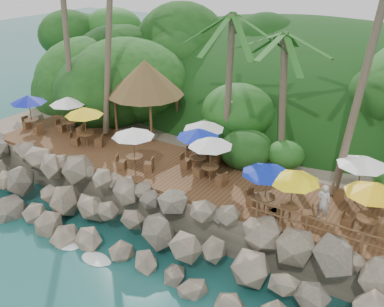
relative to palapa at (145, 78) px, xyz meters
The scene contains 11 objects.
ground 12.54m from the palapa, 59.25° to the right, with size 140.00×140.00×0.00m, color #19514F.
land_base 9.81m from the palapa, 48.54° to the left, with size 32.00×25.20×2.10m, color gray.
jungle_hill 16.13m from the palapa, 67.80° to the left, with size 44.80×28.00×15.40m, color #143811.
seawall 10.54m from the palapa, 53.04° to the right, with size 29.00×4.00×2.30m, color gray, non-canonical shape.
terrace 7.61m from the palapa, 32.05° to the right, with size 26.00×5.00×0.20m, color brown.
jungle_foliage 9.77m from the palapa, 43.71° to the left, with size 44.00×16.00×12.00m, color #143811, non-canonical shape.
foam_line 12.30m from the palapa, 58.44° to the right, with size 25.20×0.80×0.06m.
palapa is the anchor object (origin of this frame).
dining_clusters 7.63m from the palapa, 29.53° to the right, with size 25.85×5.45×2.44m.
railing 14.79m from the palapa, 24.04° to the right, with size 6.10×0.10×1.00m.
waiter 13.82m from the palapa, 18.47° to the right, with size 0.62×0.40×1.69m, color silver.
Camera 1 is at (11.16, -11.69, 13.12)m, focal length 41.52 mm.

